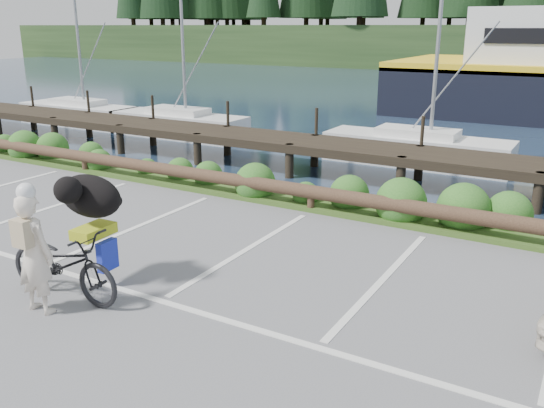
% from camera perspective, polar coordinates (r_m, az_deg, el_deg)
% --- Properties ---
extents(ground, '(72.00, 72.00, 0.00)m').
position_cam_1_polar(ground, '(9.09, -9.32, -8.50)').
color(ground, '#5D5D60').
extents(vegetation_strip, '(34.00, 1.60, 0.10)m').
position_cam_1_polar(vegetation_strip, '(13.29, 5.20, 0.28)').
color(vegetation_strip, '#3D5B21').
rests_on(vegetation_strip, ground).
extents(log_rail, '(32.00, 0.30, 0.60)m').
position_cam_1_polar(log_rail, '(12.70, 3.85, -0.74)').
color(log_rail, '#443021').
rests_on(log_rail, ground).
extents(bicycle, '(2.09, 0.81, 1.08)m').
position_cam_1_polar(bicycle, '(9.10, -19.98, -5.60)').
color(bicycle, black).
rests_on(bicycle, ground).
extents(cyclist, '(0.66, 0.45, 1.76)m').
position_cam_1_polar(cyclist, '(8.69, -22.52, -4.58)').
color(cyclist, beige).
rests_on(cyclist, ground).
extents(dog, '(0.62, 1.18, 0.67)m').
position_cam_1_polar(dog, '(9.24, -17.56, 0.76)').
color(dog, black).
rests_on(dog, bicycle).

